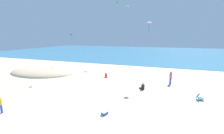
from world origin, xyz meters
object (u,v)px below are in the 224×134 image
Objects in this scene: kite_green at (117,2)px; kite_white at (128,5)px; kite_red at (71,34)px; kite_pink at (149,22)px; person_1 at (143,87)px; person_0 at (1,103)px; cooler_box at (105,113)px; person_2 at (106,75)px; person_3 at (171,77)px; beach_chair_far_right at (199,97)px.

kite_white is at bearing 5.04° from kite_green.
kite_pink is at bearing -16.02° from kite_red.
person_0 is at bearing 71.01° from person_1.
person_1 is (2.11, 6.68, 0.16)m from cooler_box.
person_1 is 0.57× the size of kite_pink.
person_2 is 0.56× the size of kite_white.
person_3 is at bearing 151.97° from person_0.
beach_chair_far_right is at bearing 30.30° from person_2.
person_2 is at bearing -89.40° from kite_white.
beach_chair_far_right is 5.07m from person_3.
kite_red is at bearing -155.22° from person_2.
beach_chair_far_right is 25.50m from kite_white.
beach_chair_far_right is at bearing -52.61° from kite_green.
person_3 is at bearing 129.70° from beach_chair_far_right.
kite_white is (-11.77, 18.70, 12.74)m from beach_chair_far_right.
person_3 is 1.24× the size of kite_red.
kite_green is (-2.50, 13.85, 13.49)m from person_2.
kite_green is at bearing -35.21° from person_1.
beach_chair_far_right is 9.56m from cooler_box.
person_1 is at bearing 179.32° from beach_chair_far_right.
person_0 is at bearing -73.97° from kite_red.
kite_green reaches higher than person_2.
person_3 reaches higher than person_2.
kite_red is 15.82m from kite_pink.
kite_pink reaches higher than person_3.
person_0 is 1.81× the size of person_1.
person_1 reaches higher than cooler_box.
person_3 is (-2.47, 4.38, 0.68)m from beach_chair_far_right.
person_0 is (-15.74, -8.08, 0.54)m from beach_chair_far_right.
person_0 is 1.06× the size of kite_red.
kite_red is at bearing 163.98° from kite_pink.
person_1 is at bearing -70.78° from kite_white.
kite_pink reaches higher than person_2.
kite_green is at bearing 137.70° from beach_chair_far_right.
person_1 is at bearing -63.98° from kite_green.
kite_pink reaches higher than person_0.
kite_red is (-15.11, 8.26, 6.25)m from person_1.
cooler_box is at bearing -17.19° from person_2.
kite_red is at bearing 131.03° from cooler_box.
beach_chair_far_right is 12.52m from person_2.
kite_pink is 15.84m from kite_white.
beach_chair_far_right is 0.54× the size of kite_red.
kite_red is (-20.75, 9.35, 6.26)m from beach_chair_far_right.
cooler_box is at bearing 101.22° from person_1.
kite_green is 16.97m from kite_pink.
person_1 is (-5.64, 1.10, 0.01)m from beach_chair_far_right.
person_2 is (-3.87, 10.23, 0.14)m from cooler_box.
kite_white is (-9.31, 14.32, 12.06)m from person_3.
person_1 is (10.11, 9.18, -0.53)m from person_0.
kite_white reaches higher than cooler_box.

